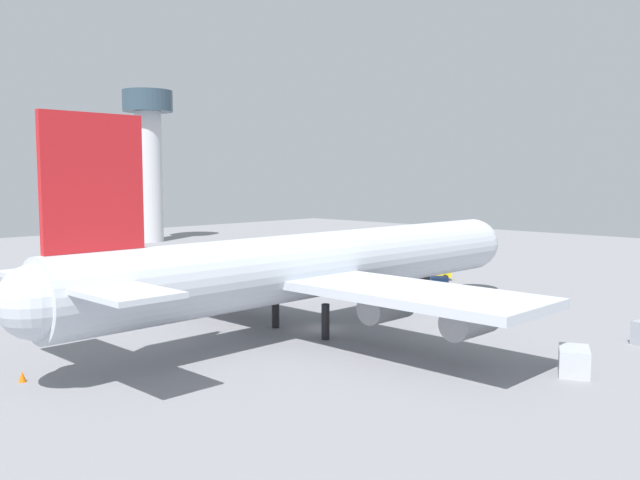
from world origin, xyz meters
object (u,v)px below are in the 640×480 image
cargo_loader (436,284)px  safety_cone_tail (22,377)px  fuel_truck (321,264)px  cargo_airplane (318,265)px  cargo_container_aft (574,361)px  catering_truck (430,273)px  control_tower (149,150)px  safety_cone_nose (452,288)px

cargo_loader → safety_cone_tail: cargo_loader is taller
fuel_truck → cargo_loader: bearing=-99.6°
cargo_airplane → cargo_loader: (23.48, 3.22, -4.78)m
fuel_truck → safety_cone_tail: 57.85m
cargo_airplane → cargo_container_aft: (2.55, -22.97, -4.97)m
catering_truck → safety_cone_tail: (-57.17, -6.65, -0.64)m
cargo_container_aft → control_tower: 113.02m
safety_cone_nose → control_tower: control_tower is taller
safety_cone_tail → fuel_truck: bearing=23.6°
cargo_airplane → cargo_loader: size_ratio=10.97×
fuel_truck → cargo_container_aft: fuel_truck is taller
catering_truck → safety_cone_nose: size_ratio=6.12×
control_tower → cargo_airplane: bearing=-112.2°
cargo_container_aft → safety_cone_tail: cargo_container_aft is taller
catering_truck → control_tower: 76.37m
fuel_truck → safety_cone_nose: 23.63m
cargo_loader → safety_cone_nose: 2.75m
fuel_truck → cargo_container_aft: size_ratio=1.32×
cargo_airplane → cargo_container_aft: size_ratio=15.35×
cargo_loader → safety_cone_nose: bearing=-10.2°
cargo_airplane → control_tower: control_tower is taller
fuel_truck → control_tower: (6.92, 57.56, 18.49)m
cargo_airplane → safety_cone_tail: bearing=172.9°
cargo_airplane → cargo_container_aft: 23.64m
cargo_loader → catering_truck: (8.06, 6.63, -0.12)m
safety_cone_nose → catering_truck: bearing=52.6°
fuel_truck → safety_cone_tail: fuel_truck is taller
cargo_container_aft → cargo_airplane: bearing=96.3°
cargo_loader → fuel_truck: (3.91, 23.12, -0.11)m
cargo_airplane → safety_cone_nose: size_ratio=67.98×
cargo_container_aft → safety_cone_nose: size_ratio=4.43×
cargo_loader → safety_cone_tail: bearing=-180.0°
cargo_container_aft → safety_cone_tail: (-28.19, 26.18, -0.57)m
catering_truck → cargo_container_aft: (-28.98, -32.83, -0.07)m
safety_cone_nose → fuel_truck: bearing=86.9°
cargo_container_aft → control_tower: size_ratio=0.12×
cargo_loader → cargo_airplane: bearing=-172.2°
safety_cone_nose → control_tower: 83.77m
fuel_truck → safety_cone_nose: size_ratio=5.84×
fuel_truck → safety_cone_nose: (-1.29, -23.59, -0.60)m
catering_truck → fuel_truck: (-4.15, 16.48, 0.01)m
cargo_airplane → safety_cone_nose: (26.09, 2.75, -5.49)m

